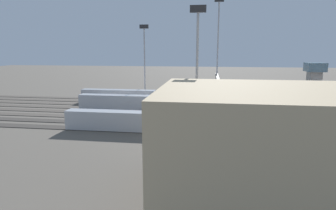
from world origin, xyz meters
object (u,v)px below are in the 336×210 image
at_px(control_tower, 314,77).
at_px(light_mast_2, 218,38).
at_px(train_on_track_6, 269,119).
at_px(train_on_track_7, 305,127).
at_px(light_mast_0, 144,51).
at_px(signal_gantry, 218,84).
at_px(light_mast_1, 197,54).
at_px(train_on_track_3, 165,103).
at_px(train_on_track_1, 239,99).

bearing_deg(control_tower, light_mast_2, 21.18).
bearing_deg(train_on_track_6, light_mast_2, -72.86).
relative_size(train_on_track_7, light_mast_0, 3.81).
xyz_separation_m(light_mast_2, control_tower, (-33.34, -12.92, -12.69)).
bearing_deg(signal_gantry, control_tower, -135.62).
distance_m(train_on_track_6, control_tower, 51.13).
distance_m(light_mast_0, control_tower, 58.61).
relative_size(train_on_track_6, light_mast_1, 0.43).
relative_size(train_on_track_3, train_on_track_7, 0.52).
bearing_deg(light_mast_2, train_on_track_1, 131.24).
height_order(train_on_track_6, light_mast_0, light_mast_0).
bearing_deg(light_mast_1, train_on_track_7, -172.82).
xyz_separation_m(train_on_track_6, train_on_track_1, (3.55, -25.00, -0.14)).
distance_m(train_on_track_6, light_mast_1, 20.98).
bearing_deg(train_on_track_6, light_mast_0, -44.62).
relative_size(train_on_track_1, light_mast_1, 4.07).
bearing_deg(train_on_track_7, light_mast_0, -44.37).
bearing_deg(light_mast_2, signal_gantry, 89.69).
height_order(train_on_track_1, signal_gantry, signal_gantry).
bearing_deg(train_on_track_1, light_mast_0, -14.75).
bearing_deg(train_on_track_7, train_on_track_3, -34.32).
bearing_deg(train_on_track_3, light_mast_0, -62.27).
relative_size(train_on_track_6, light_mast_2, 0.32).
relative_size(train_on_track_6, control_tower, 0.86).
bearing_deg(light_mast_2, train_on_track_7, 112.39).
xyz_separation_m(train_on_track_6, light_mast_0, (33.25, -32.82, 13.30)).
height_order(train_on_track_7, light_mast_2, light_mast_2).
bearing_deg(light_mast_0, light_mast_2, 178.77).
relative_size(train_on_track_6, light_mast_0, 0.42).
distance_m(train_on_track_7, train_on_track_1, 31.31).
bearing_deg(light_mast_2, light_mast_1, 83.47).
bearing_deg(light_mast_2, control_tower, -158.82).
height_order(light_mast_2, signal_gantry, light_mast_2).
bearing_deg(train_on_track_6, train_on_track_7, 137.25).
distance_m(train_on_track_3, light_mast_0, 24.20).
relative_size(light_mast_2, signal_gantry, 0.78).
height_order(signal_gantry, control_tower, control_tower).
height_order(train_on_track_3, light_mast_1, light_mast_1).
height_order(light_mast_0, light_mast_2, light_mast_2).
relative_size(train_on_track_6, train_on_track_7, 0.11).
relative_size(train_on_track_1, control_tower, 8.23).
bearing_deg(signal_gantry, train_on_track_7, 131.50).
xyz_separation_m(light_mast_1, signal_gantry, (-4.45, -20.01, -7.56)).
distance_m(train_on_track_7, light_mast_2, 43.97).
height_order(train_on_track_3, light_mast_2, light_mast_2).
relative_size(train_on_track_1, light_mast_0, 4.02).
distance_m(light_mast_1, signal_gantry, 21.85).
bearing_deg(light_mast_2, light_mast_0, -1.23).
relative_size(light_mast_0, signal_gantry, 0.59).
height_order(light_mast_0, control_tower, light_mast_0).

